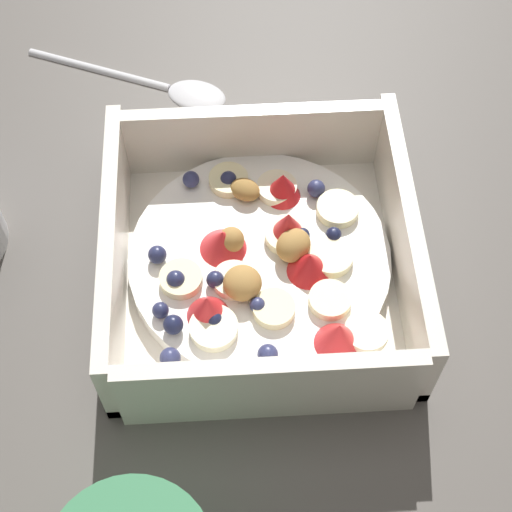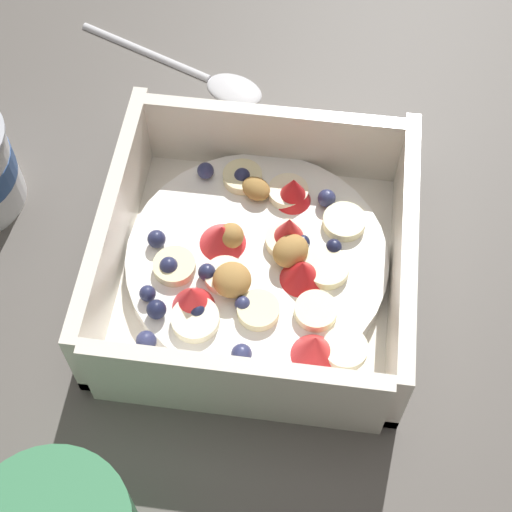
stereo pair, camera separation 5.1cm
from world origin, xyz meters
name	(u,v)px [view 2 (the right image)]	position (x,y,z in m)	size (l,w,h in m)	color
ground_plane	(231,271)	(0.00, 0.00, 0.00)	(2.40, 2.40, 0.00)	#56514C
fruit_bowl	(257,264)	(-0.01, -0.02, 0.02)	(0.20, 0.20, 0.07)	white
spoon	(206,74)	(0.18, 0.05, 0.00)	(0.08, 0.17, 0.01)	silver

